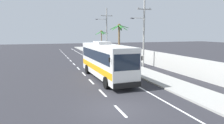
# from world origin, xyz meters

# --- Properties ---
(ground_plane) EXTENTS (160.00, 160.00, 0.00)m
(ground_plane) POSITION_xyz_m (0.00, 0.00, 0.00)
(ground_plane) COLOR #28282D
(sidewalk_kerb) EXTENTS (3.20, 90.00, 0.14)m
(sidewalk_kerb) POSITION_xyz_m (6.80, 10.00, 0.07)
(sidewalk_kerb) COLOR #999993
(sidewalk_kerb) RESTS_ON ground
(lane_markings) EXTENTS (3.68, 71.00, 0.01)m
(lane_markings) POSITION_xyz_m (2.22, 14.38, 0.00)
(lane_markings) COLOR white
(lane_markings) RESTS_ON ground
(boundary_wall) EXTENTS (0.24, 60.00, 2.10)m
(boundary_wall) POSITION_xyz_m (10.60, 14.00, 1.05)
(boundary_wall) COLOR #B2B2AD
(boundary_wall) RESTS_ON ground
(coach_bus_foreground) EXTENTS (3.09, 10.74, 3.79)m
(coach_bus_foreground) POSITION_xyz_m (1.75, 8.39, 1.97)
(coach_bus_foreground) COLOR silver
(coach_bus_foreground) RESTS_ON ground
(motorcycle_beside_bus) EXTENTS (0.56, 1.96, 1.67)m
(motorcycle_beside_bus) POSITION_xyz_m (3.65, 17.69, 0.68)
(motorcycle_beside_bus) COLOR black
(motorcycle_beside_bus) RESTS_ON ground
(utility_pole_mid) EXTENTS (3.05, 0.24, 9.21)m
(utility_pole_mid) POSITION_xyz_m (8.78, 13.72, 4.88)
(utility_pole_mid) COLOR #9E9E99
(utility_pole_mid) RESTS_ON ground
(utility_pole_far) EXTENTS (3.62, 0.24, 9.75)m
(utility_pole_far) POSITION_xyz_m (8.27, 29.33, 5.21)
(utility_pole_far) COLOR #9E9E99
(utility_pole_far) RESTS_ON ground
(palm_nearest) EXTENTS (3.40, 3.56, 6.26)m
(palm_nearest) POSITION_xyz_m (8.18, 21.53, 4.39)
(palm_nearest) COLOR brown
(palm_nearest) RESTS_ON ground
(palm_second) EXTENTS (3.61, 3.62, 5.34)m
(palm_second) POSITION_xyz_m (9.90, 38.85, 4.06)
(palm_second) COLOR brown
(palm_second) RESTS_ON ground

